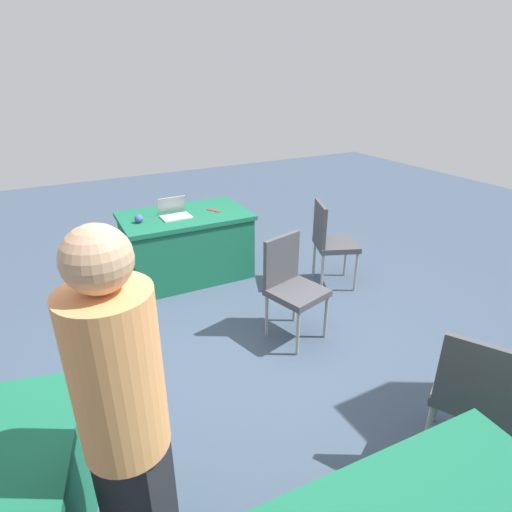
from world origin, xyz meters
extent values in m
plane|color=#3D4C60|center=(0.00, 0.00, 0.00)|extent=(14.40, 14.40, 0.00)
cube|color=#196647|center=(0.04, -1.78, 0.74)|extent=(1.45, 0.93, 0.05)
cube|color=#196647|center=(0.04, -1.78, 0.36)|extent=(1.39, 0.89, 0.72)
cylinder|color=#9E9993|center=(-0.62, 0.04, 0.22)|extent=(0.03, 0.03, 0.44)
cylinder|color=#9E9993|center=(-0.25, 0.14, 0.22)|extent=(0.03, 0.03, 0.44)
cylinder|color=#9E9993|center=(-0.52, -0.32, 0.22)|extent=(0.03, 0.03, 0.44)
cylinder|color=#9E9993|center=(-0.16, -0.23, 0.22)|extent=(0.03, 0.03, 0.44)
cube|color=#47474C|center=(-0.39, -0.09, 0.47)|extent=(0.54, 0.54, 0.06)
cube|color=#47474C|center=(-0.34, -0.29, 0.72)|extent=(0.41, 0.14, 0.45)
cylinder|color=#9E9993|center=(-0.69, 1.22, 0.23)|extent=(0.03, 0.03, 0.45)
cylinder|color=#9E9993|center=(-0.88, 1.55, 0.23)|extent=(0.03, 0.03, 0.45)
cylinder|color=#9E9993|center=(-0.36, 1.41, 0.23)|extent=(0.03, 0.03, 0.45)
cylinder|color=#9E9993|center=(-0.54, 1.74, 0.23)|extent=(0.03, 0.03, 0.45)
cube|color=#47474C|center=(-0.62, 1.48, 0.48)|extent=(0.60, 0.60, 0.06)
cube|color=#47474C|center=(-0.44, 1.58, 0.74)|extent=(0.24, 0.38, 0.45)
cylinder|color=#9E9993|center=(-1.60, -0.87, 0.23)|extent=(0.03, 0.03, 0.46)
cylinder|color=#9E9993|center=(-1.45, -0.52, 0.23)|extent=(0.03, 0.03, 0.46)
cylinder|color=#9E9993|center=(-1.25, -1.01, 0.23)|extent=(0.03, 0.03, 0.46)
cylinder|color=#9E9993|center=(-1.10, -0.66, 0.23)|extent=(0.03, 0.03, 0.46)
cube|color=#47474C|center=(-1.35, -0.76, 0.49)|extent=(0.58, 0.58, 0.06)
cube|color=#47474C|center=(-1.17, -0.84, 0.74)|extent=(0.20, 0.40, 0.45)
cylinder|color=#F49E60|center=(1.34, 1.24, 1.23)|extent=(0.48, 0.48, 0.70)
sphere|color=tan|center=(1.34, 1.24, 1.70)|extent=(0.24, 0.24, 0.24)
cube|color=silver|center=(0.16, -1.70, 0.78)|extent=(0.32, 0.22, 0.02)
cube|color=#B7B7BC|center=(0.16, -1.84, 0.88)|extent=(0.31, 0.08, 0.19)
sphere|color=#3F5999|center=(0.56, -1.73, 0.82)|extent=(0.09, 0.09, 0.09)
cube|color=red|center=(-0.30, -1.73, 0.77)|extent=(0.11, 0.18, 0.01)
camera|label=1|loc=(1.47, 2.57, 2.27)|focal=29.19mm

